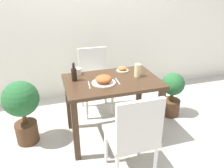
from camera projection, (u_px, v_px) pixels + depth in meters
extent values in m
plane|color=#B7B2A8|center=(112.00, 134.00, 2.70)|extent=(16.00, 16.00, 0.00)
cube|color=white|center=(88.00, 13.00, 3.24)|extent=(8.00, 0.05, 2.60)
cube|color=#3D2819|center=(112.00, 81.00, 2.41)|extent=(1.04, 0.68, 0.04)
cube|color=#3D2819|center=(76.00, 132.00, 2.18)|extent=(0.06, 0.06, 0.69)
cube|color=#3D2819|center=(160.00, 116.00, 2.43)|extent=(0.06, 0.06, 0.69)
cube|color=#3D2819|center=(69.00, 104.00, 2.68)|extent=(0.06, 0.06, 0.69)
cube|color=#3D2819|center=(139.00, 94.00, 2.94)|extent=(0.06, 0.06, 0.69)
cube|color=silver|center=(130.00, 135.00, 1.98)|extent=(0.42, 0.42, 0.04)
cube|color=silver|center=(140.00, 125.00, 1.72)|extent=(0.40, 0.04, 0.44)
cylinder|color=white|center=(139.00, 140.00, 2.28)|extent=(0.03, 0.03, 0.41)
cylinder|color=white|center=(106.00, 146.00, 2.18)|extent=(0.03, 0.03, 0.41)
cylinder|color=white|center=(155.00, 164.00, 1.97)|extent=(0.03, 0.03, 0.41)
cube|color=silver|center=(96.00, 83.00, 3.03)|extent=(0.42, 0.42, 0.04)
cube|color=silver|center=(93.00, 63.00, 3.10)|extent=(0.40, 0.04, 0.44)
cylinder|color=white|center=(87.00, 106.00, 2.92)|extent=(0.03, 0.03, 0.41)
cylinder|color=white|center=(112.00, 102.00, 3.02)|extent=(0.03, 0.03, 0.41)
cylinder|color=white|center=(82.00, 94.00, 3.23)|extent=(0.03, 0.03, 0.41)
cylinder|color=white|center=(105.00, 91.00, 3.33)|extent=(0.03, 0.03, 0.41)
cylinder|color=beige|center=(104.00, 83.00, 2.31)|extent=(0.25, 0.25, 0.01)
ellipsoid|color=#A35128|center=(104.00, 79.00, 2.29)|extent=(0.18, 0.18, 0.08)
cylinder|color=beige|center=(123.00, 70.00, 2.65)|extent=(0.15, 0.15, 0.01)
ellipsoid|color=#CC6633|center=(123.00, 68.00, 2.64)|extent=(0.10, 0.10, 0.04)
cylinder|color=silver|center=(78.00, 71.00, 2.53)|extent=(0.08, 0.08, 0.07)
cylinder|color=beige|center=(138.00, 70.00, 2.46)|extent=(0.07, 0.07, 0.15)
cylinder|color=black|center=(74.00, 75.00, 2.35)|extent=(0.06, 0.06, 0.14)
cylinder|color=black|center=(74.00, 67.00, 2.32)|extent=(0.03, 0.03, 0.04)
sphere|color=black|center=(73.00, 64.00, 2.30)|extent=(0.03, 0.03, 0.03)
cube|color=silver|center=(89.00, 85.00, 2.27)|extent=(0.03, 0.19, 0.00)
cube|color=silver|center=(118.00, 81.00, 2.36)|extent=(0.02, 0.17, 0.00)
cylinder|color=#51331E|center=(27.00, 132.00, 2.53)|extent=(0.25, 0.25, 0.25)
cylinder|color=brown|center=(25.00, 119.00, 2.46)|extent=(0.05, 0.05, 0.12)
sphere|color=#235B2D|center=(21.00, 99.00, 2.35)|extent=(0.39, 0.39, 0.39)
cylinder|color=#51331E|center=(170.00, 107.00, 3.08)|extent=(0.25, 0.25, 0.23)
cylinder|color=brown|center=(172.00, 97.00, 3.01)|extent=(0.05, 0.05, 0.09)
sphere|color=#235B2D|center=(173.00, 84.00, 2.93)|extent=(0.30, 0.30, 0.30)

